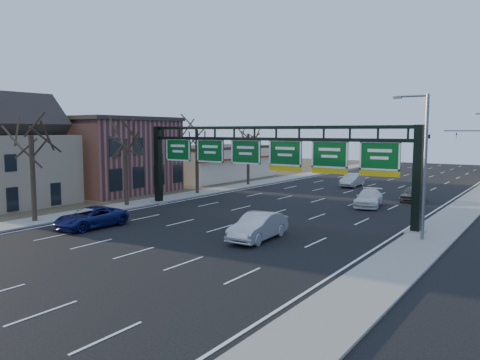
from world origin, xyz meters
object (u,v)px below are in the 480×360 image
Objects in this scene: car_blue_suv at (91,217)px; car_white_wagon at (369,198)px; car_silver_sedan at (258,227)px; sign_gantry at (267,158)px.

car_white_wagon is (13.01, 20.14, 0.02)m from car_blue_suv.
car_silver_sedan reaches higher than car_blue_suv.
car_silver_sedan is 16.65m from car_white_wagon.
car_blue_suv is 23.97m from car_white_wagon.
car_white_wagon reaches higher than car_blue_suv.
car_silver_sedan reaches higher than car_white_wagon.
car_silver_sedan is at bearing 18.75° from car_blue_suv.
car_silver_sedan is (11.66, 3.54, 0.11)m from car_blue_suv.
car_blue_suv is at bearing -125.56° from sign_gantry.
sign_gantry is 11.26m from car_white_wagon.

